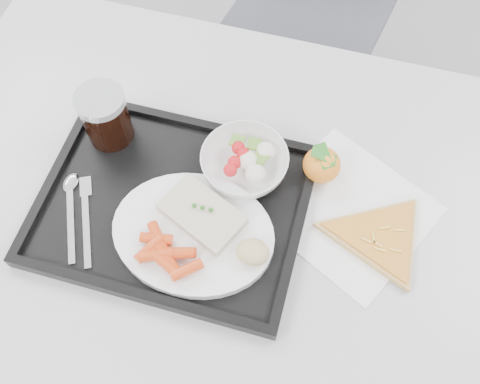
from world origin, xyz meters
The scene contains 14 objects.
room centered at (0.00, 0.00, 1.40)m, with size 6.04×7.04×2.84m.
table centered at (0.00, 0.30, 0.68)m, with size 1.20×0.80×0.75m.
tray centered at (-0.09, 0.26, 0.76)m, with size 0.45×0.35×0.03m.
dinner_plate centered at (-0.04, 0.21, 0.77)m, with size 0.27×0.27×0.02m.
fish_fillet centered at (-0.03, 0.24, 0.79)m, with size 0.15×0.13×0.03m.
bread_roll centered at (0.06, 0.20, 0.80)m, with size 0.06×0.05×0.03m.
salad_bowl centered at (0.01, 0.36, 0.79)m, with size 0.15×0.15×0.05m.
cola_glass centered at (-0.25, 0.37, 0.82)m, with size 0.09×0.09×0.11m.
cutlery centered at (-0.25, 0.21, 0.77)m, with size 0.12×0.16×0.01m.
napkin centered at (0.20, 0.33, 0.75)m, with size 0.33×0.33×0.00m.
tangerine centered at (0.14, 0.39, 0.79)m, with size 0.08×0.08×0.07m.
pizza_slice centered at (0.26, 0.29, 0.76)m, with size 0.24×0.24×0.02m.
carrot_pile centered at (-0.07, 0.16, 0.80)m, with size 0.12×0.09×0.03m.
salad_contents centered at (0.01, 0.36, 0.80)m, with size 0.08×0.08×0.03m.
Camera 1 is at (0.13, -0.11, 1.58)m, focal length 40.00 mm.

